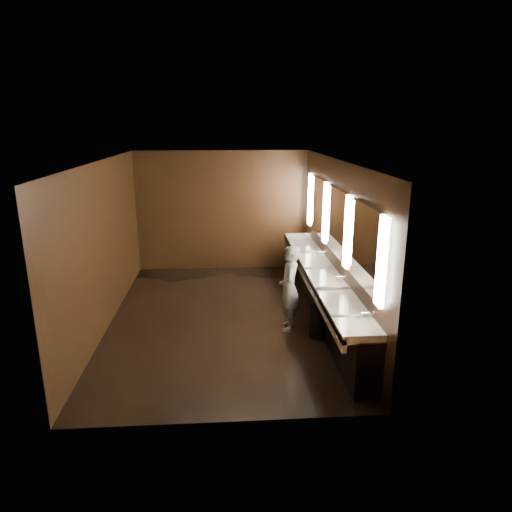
{
  "coord_description": "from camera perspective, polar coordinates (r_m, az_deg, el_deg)",
  "views": [
    {
      "loc": [
        0.05,
        -7.63,
        3.39
      ],
      "look_at": [
        0.59,
        0.0,
        1.16
      ],
      "focal_mm": 32.0,
      "sensor_mm": 36.0,
      "label": 1
    }
  ],
  "objects": [
    {
      "name": "floor",
      "position": [
        8.35,
        -4.05,
        -7.74
      ],
      "size": [
        6.0,
        6.0,
        0.0
      ],
      "primitive_type": "plane",
      "color": "black",
      "rests_on": "ground"
    },
    {
      "name": "ceiling",
      "position": [
        7.65,
        -4.48,
        11.79
      ],
      "size": [
        4.0,
        6.0,
        0.02
      ],
      "primitive_type": "cube",
      "color": "#2D2D2B",
      "rests_on": "wall_back"
    },
    {
      "name": "wall_back",
      "position": [
        10.82,
        -4.24,
        5.62
      ],
      "size": [
        4.0,
        0.02,
        2.8
      ],
      "primitive_type": "cube",
      "color": "black",
      "rests_on": "floor"
    },
    {
      "name": "wall_front",
      "position": [
        5.04,
        -4.29,
        -7.05
      ],
      "size": [
        4.0,
        0.02,
        2.8
      ],
      "primitive_type": "cube",
      "color": "black",
      "rests_on": "floor"
    },
    {
      "name": "wall_left",
      "position": [
        8.15,
        -18.46,
        1.27
      ],
      "size": [
        0.02,
        6.0,
        2.8
      ],
      "primitive_type": "cube",
      "color": "black",
      "rests_on": "floor"
    },
    {
      "name": "wall_right",
      "position": [
        8.12,
        10.0,
        1.83
      ],
      "size": [
        0.02,
        6.0,
        2.8
      ],
      "primitive_type": "cube",
      "color": "black",
      "rests_on": "floor"
    },
    {
      "name": "sink_counter",
      "position": [
        8.35,
        8.31,
        -4.21
      ],
      "size": [
        0.55,
        5.4,
        1.01
      ],
      "color": "black",
      "rests_on": "floor"
    },
    {
      "name": "mirror_band",
      "position": [
        8.04,
        9.98,
        4.24
      ],
      "size": [
        0.06,
        5.03,
        1.15
      ],
      "color": "white",
      "rests_on": "wall_right"
    },
    {
      "name": "person",
      "position": [
        7.68,
        4.19,
        -4.03
      ],
      "size": [
        0.44,
        0.59,
        1.47
      ],
      "primitive_type": "imported",
      "rotation": [
        0.0,
        0.0,
        -1.74
      ],
      "color": "#9ABFE6",
      "rests_on": "floor"
    },
    {
      "name": "trash_bin",
      "position": [
        7.63,
        7.96,
        -8.1
      ],
      "size": [
        0.39,
        0.39,
        0.53
      ],
      "primitive_type": "cylinder",
      "rotation": [
        0.0,
        0.0,
        0.14
      ],
      "color": "black",
      "rests_on": "floor"
    }
  ]
}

